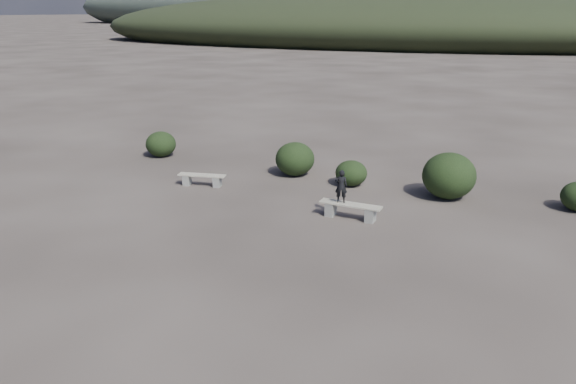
% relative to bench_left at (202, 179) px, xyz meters
% --- Properties ---
extents(ground, '(1200.00, 1200.00, 0.00)m').
position_rel_bench_left_xyz_m(ground, '(3.83, -5.93, -0.25)').
color(ground, '#2D2623').
rests_on(ground, ground).
extents(bench_left, '(1.70, 0.73, 0.42)m').
position_rel_bench_left_xyz_m(bench_left, '(0.00, 0.00, 0.00)').
color(bench_left, gray).
rests_on(bench_left, ground).
extents(bench_right, '(1.85, 0.39, 0.46)m').
position_rel_bench_left_xyz_m(bench_right, '(5.75, -0.89, 0.03)').
color(bench_right, gray).
rests_on(bench_right, ground).
extents(seated_person, '(0.42, 0.35, 0.99)m').
position_rel_bench_left_xyz_m(seated_person, '(5.44, -0.89, 0.71)').
color(seated_person, black).
rests_on(seated_person, bench_right).
extents(shrub_b, '(1.45, 1.45, 1.24)m').
position_rel_bench_left_xyz_m(shrub_b, '(2.39, 2.61, 0.37)').
color(shrub_b, black).
rests_on(shrub_b, ground).
extents(shrub_c, '(1.11, 1.11, 0.89)m').
position_rel_bench_left_xyz_m(shrub_c, '(4.70, 2.26, 0.19)').
color(shrub_c, black).
rests_on(shrub_c, ground).
extents(shrub_d, '(1.72, 1.72, 1.51)m').
position_rel_bench_left_xyz_m(shrub_d, '(8.01, 2.28, 0.50)').
color(shrub_d, black).
rests_on(shrub_d, ground).
extents(shrub_f, '(1.25, 1.25, 1.06)m').
position_rel_bench_left_xyz_m(shrub_f, '(-3.86, 2.81, 0.28)').
color(shrub_f, black).
rests_on(shrub_f, ground).
extents(mountain_ridges, '(500.00, 400.00, 56.00)m').
position_rel_bench_left_xyz_m(mountain_ridges, '(-3.66, 333.13, 10.58)').
color(mountain_ridges, black).
rests_on(mountain_ridges, ground).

